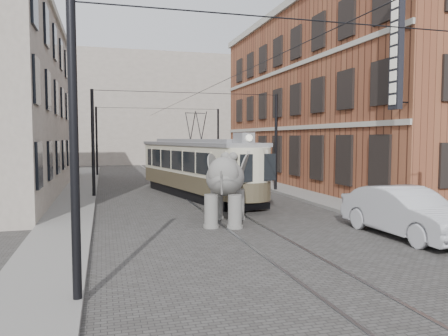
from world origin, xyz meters
name	(u,v)px	position (x,y,z in m)	size (l,w,h in m)	color
ground	(220,211)	(0.00, 0.00, 0.00)	(120.00, 120.00, 0.00)	#42403D
tram_rails	(220,211)	(0.00, 0.00, 0.01)	(1.54, 80.00, 0.02)	slate
sidewalk_right	(337,204)	(6.00, 0.00, 0.07)	(2.00, 60.00, 0.15)	slate
sidewalk_left	(69,217)	(-6.50, 0.00, 0.07)	(2.00, 60.00, 0.15)	slate
brick_building	(336,101)	(11.00, 9.00, 6.00)	(8.00, 26.00, 12.00)	brown
stucco_building	(0,110)	(-11.00, 10.00, 5.00)	(7.00, 24.00, 10.00)	gray
distant_block	(142,110)	(0.00, 40.00, 7.00)	(28.00, 10.00, 14.00)	gray
catenary	(193,144)	(-0.20, 5.00, 3.00)	(11.00, 30.20, 6.00)	black
tram	(196,155)	(0.00, 5.18, 2.39)	(2.49, 12.05, 4.78)	beige
elephant	(225,188)	(-0.49, -2.72, 1.38)	(2.49, 4.52, 2.77)	slate
parked_car	(406,212)	(4.79, -6.55, 0.84)	(1.79, 5.10, 1.68)	#B0B0B5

